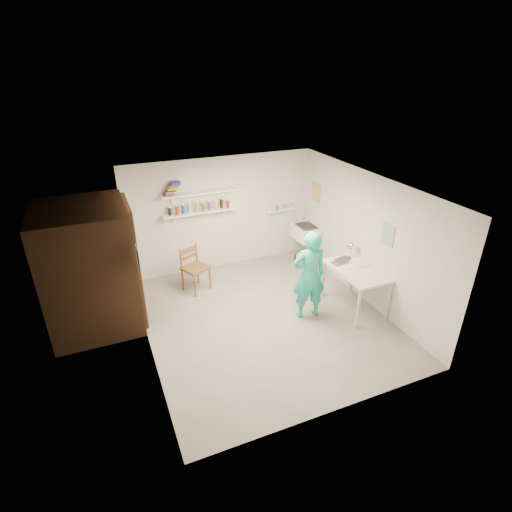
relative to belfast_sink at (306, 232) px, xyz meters
name	(u,v)px	position (x,y,z in m)	size (l,w,h in m)	color
floor	(265,319)	(-1.75, -1.70, -0.71)	(4.00, 4.50, 0.02)	slate
ceiling	(266,186)	(-1.75, -1.70, 1.71)	(4.00, 4.50, 0.02)	silver
wall_back	(222,214)	(-1.75, 0.56, 0.50)	(4.00, 0.02, 2.40)	silver
wall_front	(344,337)	(-1.75, -3.96, 0.50)	(4.00, 0.02, 2.40)	silver
wall_left	(140,282)	(-3.76, -1.70, 0.50)	(0.02, 4.50, 2.40)	silver
wall_right	(366,238)	(0.26, -1.70, 0.50)	(0.02, 4.50, 2.40)	silver
doorway_recess	(134,263)	(-3.74, -0.65, 0.30)	(0.02, 0.90, 2.00)	black
corridor_box	(89,268)	(-4.45, -0.65, 0.35)	(1.40, 1.50, 2.10)	brown
door_lintel	(126,205)	(-3.72, -0.65, 1.35)	(0.06, 1.05, 0.10)	brown
door_jamb_near	(139,276)	(-3.72, -1.15, 0.30)	(0.06, 0.10, 2.00)	brown
door_jamb_far	(131,251)	(-3.72, -0.15, 0.30)	(0.06, 0.10, 2.00)	brown
shelf_lower	(200,212)	(-2.25, 0.43, 0.65)	(1.50, 0.22, 0.03)	white
shelf_upper	(199,193)	(-2.25, 0.43, 1.05)	(1.50, 0.22, 0.03)	white
ledge_shelf	(281,210)	(-0.40, 0.47, 0.42)	(0.70, 0.14, 0.03)	white
poster_left	(138,259)	(-3.74, -1.65, 0.85)	(0.01, 0.28, 0.36)	#334C7F
poster_right_a	(316,192)	(0.24, 0.10, 0.85)	(0.01, 0.34, 0.42)	#995933
poster_right_b	(388,235)	(0.24, -2.25, 0.80)	(0.01, 0.30, 0.38)	#3F724C
belfast_sink	(306,232)	(0.00, 0.00, 0.00)	(0.48, 0.60, 0.30)	white
man	(309,275)	(-1.02, -1.90, 0.11)	(0.59, 0.39, 1.63)	teal
wall_clock	(302,256)	(-1.05, -1.68, 0.38)	(0.29, 0.29, 0.04)	beige
wooden_chair	(196,268)	(-2.59, -0.27, -0.22)	(0.45, 0.43, 0.96)	brown
work_table	(354,289)	(-0.11, -2.01, -0.30)	(0.71, 1.19, 0.79)	silver
desk_lamp	(352,246)	(0.09, -1.53, 0.31)	(0.15, 0.15, 0.15)	white
spray_cans	(200,207)	(-2.25, 0.43, 0.75)	(1.32, 0.06, 0.17)	black
book_stack	(172,189)	(-2.77, 0.43, 1.19)	(0.34, 0.14, 0.25)	red
ledge_pots	(281,207)	(-0.40, 0.47, 0.48)	(0.48, 0.07, 0.09)	silver
papers	(357,269)	(-0.11, -2.01, 0.10)	(0.30, 0.22, 0.02)	silver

